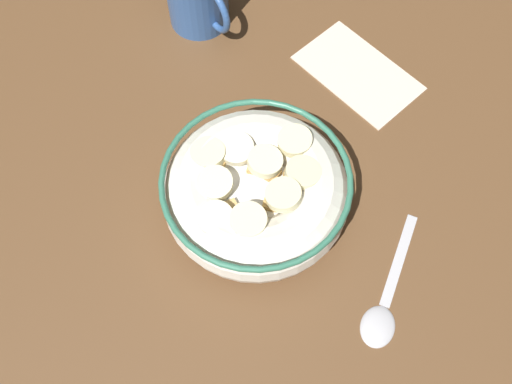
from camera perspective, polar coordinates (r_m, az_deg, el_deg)
name	(u,v)px	position (r cm, az deg, el deg)	size (l,w,h in cm)	color
ground_plane	(256,209)	(58.48, 0.00, -1.75)	(99.25, 99.25, 2.00)	brown
cereal_bowl	(256,191)	(54.63, -0.02, 0.14)	(18.27, 18.27, 6.68)	silver
spoon	(384,308)	(54.87, 12.83, -11.37)	(9.15, 13.11, 0.80)	#B7B7BC
folded_napkin	(358,72)	(67.45, 10.28, 11.83)	(13.83, 8.30, 0.30)	beige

